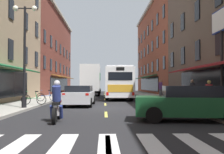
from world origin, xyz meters
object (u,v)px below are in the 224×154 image
object	(u,v)px
motorcycle_rider	(57,104)
pedestrian_rear	(192,92)
sedan_near	(189,103)
sedan_far	(95,89)
street_lamp_twin	(25,51)
sedan_mid	(80,95)
pedestrian_far	(209,94)
bicycle_mid	(34,99)
billboard_sign	(222,33)
box_truck	(91,80)
pedestrian_mid	(161,89)
transit_bus	(118,83)
bicycle_near	(47,97)

from	to	relation	value
motorcycle_rider	pedestrian_rear	world-z (taller)	pedestrian_rear
sedan_near	sedan_far	size ratio (longest dim) A/B	1.01
motorcycle_rider	street_lamp_twin	distance (m)	6.21
sedan_near	pedestrian_rear	bearing A→B (deg)	69.80
sedan_mid	pedestrian_far	size ratio (longest dim) A/B	2.85
motorcycle_rider	pedestrian_rear	size ratio (longest dim) A/B	1.23
sedan_mid	street_lamp_twin	bearing A→B (deg)	-135.69
pedestrian_rear	pedestrian_far	bearing A→B (deg)	18.96
bicycle_mid	pedestrian_far	bearing A→B (deg)	-18.60
billboard_sign	sedan_near	world-z (taller)	billboard_sign
box_truck	billboard_sign	bearing A→B (deg)	-65.52
sedan_mid	pedestrian_rear	distance (m)	7.79
pedestrian_rear	street_lamp_twin	xyz separation A→B (m)	(-10.72, -2.23, 2.44)
bicycle_mid	pedestrian_mid	world-z (taller)	pedestrian_mid
billboard_sign	pedestrian_rear	distance (m)	4.31
sedan_mid	pedestrian_rear	bearing A→B (deg)	-4.91
sedan_near	bicycle_mid	distance (m)	10.81
billboard_sign	bicycle_mid	size ratio (longest dim) A/B	3.50
box_truck	motorcycle_rider	distance (m)	24.51
transit_bus	pedestrian_mid	distance (m)	5.38
billboard_sign	sedan_far	bearing A→B (deg)	106.82
motorcycle_rider	street_lamp_twin	world-z (taller)	street_lamp_twin
transit_bus	street_lamp_twin	world-z (taller)	street_lamp_twin
bicycle_mid	pedestrian_mid	bearing A→B (deg)	34.13
sedan_far	bicycle_mid	bearing A→B (deg)	-96.74
bicycle_mid	street_lamp_twin	world-z (taller)	street_lamp_twin
sedan_mid	pedestrian_rear	world-z (taller)	pedestrian_rear
billboard_sign	bicycle_near	bearing A→B (deg)	154.34
sedan_mid	bicycle_mid	distance (m)	3.10
sedan_near	pedestrian_mid	distance (m)	14.03
pedestrian_mid	pedestrian_rear	world-z (taller)	pedestrian_mid
billboard_sign	street_lamp_twin	distance (m)	11.88
box_truck	pedestrian_mid	size ratio (longest dim) A/B	4.55
pedestrian_mid	billboard_sign	bearing A→B (deg)	-112.44
pedestrian_mid	pedestrian_far	bearing A→B (deg)	-121.40
bicycle_near	sedan_mid	bearing A→B (deg)	-44.90
billboard_sign	sedan_far	xyz separation A→B (m)	(-8.72, 28.85, -3.91)
box_truck	sedan_near	distance (m)	24.98
transit_bus	street_lamp_twin	bearing A→B (deg)	-115.84
billboard_sign	sedan_far	world-z (taller)	billboard_sign
sedan_mid	box_truck	bearing A→B (deg)	90.10
sedan_near	pedestrian_rear	world-z (taller)	pedestrian_rear
pedestrian_mid	motorcycle_rider	bearing A→B (deg)	-150.97
sedan_near	street_lamp_twin	distance (m)	9.81
motorcycle_rider	sedan_mid	bearing A→B (deg)	88.63
pedestrian_far	street_lamp_twin	xyz separation A→B (m)	(-10.44, 1.25, 2.49)
pedestrian_far	street_lamp_twin	distance (m)	10.80
transit_bus	motorcycle_rider	distance (m)	18.05
pedestrian_far	bicycle_mid	bearing A→B (deg)	149.18
bicycle_mid	sedan_far	bearing A→B (deg)	83.26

